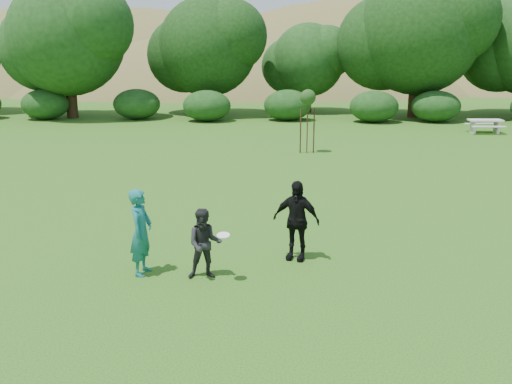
# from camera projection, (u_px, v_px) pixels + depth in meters

# --- Properties ---
(ground) EXTENTS (120.00, 120.00, 0.00)m
(ground) POSITION_uv_depth(u_px,v_px,m) (252.00, 279.00, 11.89)
(ground) COLOR #19470C
(ground) RESTS_ON ground
(player_teal) EXTENTS (0.53, 0.73, 1.85)m
(player_teal) POSITION_uv_depth(u_px,v_px,m) (141.00, 232.00, 11.94)
(player_teal) COLOR #176869
(player_teal) RESTS_ON ground
(player_grey) EXTENTS (0.78, 0.64, 1.50)m
(player_grey) POSITION_uv_depth(u_px,v_px,m) (205.00, 244.00, 11.77)
(player_grey) COLOR black
(player_grey) RESTS_ON ground
(player_black) EXTENTS (1.16, 0.78, 1.83)m
(player_black) POSITION_uv_depth(u_px,v_px,m) (296.00, 220.00, 12.78)
(player_black) COLOR black
(player_black) RESTS_ON ground
(frisbee) EXTENTS (0.27, 0.27, 0.07)m
(frisbee) POSITION_uv_depth(u_px,v_px,m) (223.00, 235.00, 11.50)
(frisbee) COLOR white
(frisbee) RESTS_ON ground
(sapling) EXTENTS (0.70, 0.70, 2.85)m
(sapling) POSITION_uv_depth(u_px,v_px,m) (308.00, 99.00, 25.25)
(sapling) COLOR #3D2318
(sapling) RESTS_ON ground
(picnic_table) EXTENTS (1.80, 1.48, 0.76)m
(picnic_table) POSITION_uv_depth(u_px,v_px,m) (485.00, 124.00, 31.55)
(picnic_table) COLOR silver
(picnic_table) RESTS_ON ground
(hillside) EXTENTS (150.00, 72.00, 52.00)m
(hillside) POSITION_uv_depth(u_px,v_px,m) (265.00, 166.00, 81.15)
(hillside) COLOR olive
(hillside) RESTS_ON ground
(tree_row) EXTENTS (53.92, 10.38, 9.62)m
(tree_row) POSITION_uv_depth(u_px,v_px,m) (314.00, 43.00, 38.36)
(tree_row) COLOR #3A2616
(tree_row) RESTS_ON ground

